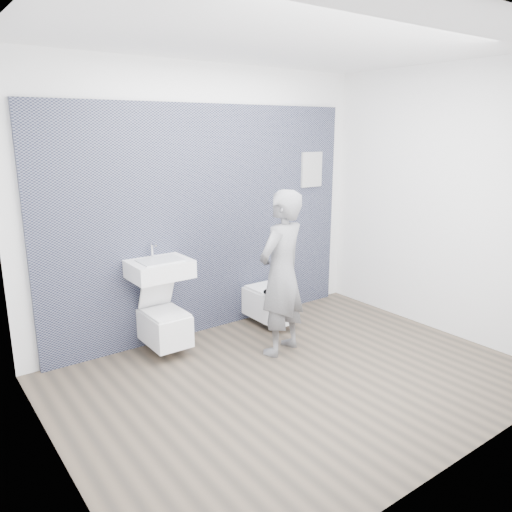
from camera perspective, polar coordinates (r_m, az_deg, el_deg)
ground at (r=4.57m, az=4.58°, el=-13.78°), size 4.00×4.00×0.00m
room_shell at (r=4.05m, az=5.07°, el=8.45°), size 4.00×4.00×4.00m
tile_wall at (r=5.65m, az=-5.27°, el=-8.08°), size 3.60×0.06×2.40m
washbasin at (r=4.87m, az=-10.95°, el=-1.40°), size 0.57×0.43×0.43m
toilet_square at (r=5.01m, az=-10.41°, el=-7.78°), size 0.36×0.53×0.68m
toilet_rounded at (r=5.61m, az=1.79°, el=-5.45°), size 0.37×0.63×0.34m
info_placard at (r=6.42m, az=5.96°, el=-5.31°), size 0.31×0.03×0.41m
visitor at (r=4.79m, az=2.93°, el=-2.01°), size 0.67×0.54×1.61m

